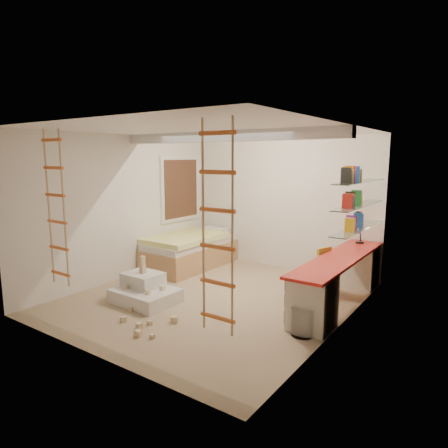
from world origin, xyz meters
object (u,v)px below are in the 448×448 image
Objects in this scene: swivel_chair at (319,277)px; play_platform at (145,291)px; bed at (190,251)px; desk at (339,279)px.

play_platform is (-2.10, -1.80, -0.13)m from swivel_chair.
bed is 2.06m from play_platform.
bed is at bearing 173.51° from desk.
swivel_chair reaches higher than desk.
bed is 2.79m from swivel_chair.
desk is at bearing 32.09° from play_platform.
desk reaches higher than bed.
swivel_chair reaches higher than bed.
play_platform is at bearing -70.36° from bed.
play_platform is (-2.51, -1.57, -0.24)m from desk.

